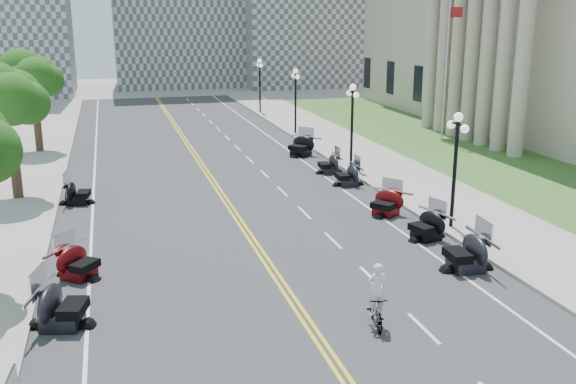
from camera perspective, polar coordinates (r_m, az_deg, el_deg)
ground at (r=22.09m, az=-0.38°, el=-8.48°), size 160.00×160.00×0.00m
road at (r=31.27m, az=-5.22°, el=-1.29°), size 16.00×90.00×0.01m
centerline_yellow_a at (r=31.24m, az=-5.44°, el=-1.29°), size 0.12×90.00×0.00m
centerline_yellow_b at (r=31.28m, az=-5.00°, el=-1.26°), size 0.12×90.00×0.00m
edge_line_north at (r=32.96m, az=5.78°, el=-0.41°), size 0.12×90.00×0.00m
edge_line_south at (r=30.83m, az=-17.00°, el=-2.14°), size 0.12×90.00×0.00m
lane_dash_5 at (r=19.80m, az=11.96°, el=-11.77°), size 0.12×2.00×0.00m
lane_dash_6 at (r=23.06m, az=7.38°, el=-7.52°), size 0.12×2.00×0.00m
lane_dash_7 at (r=26.53m, az=4.03°, el=-4.32°), size 0.12×2.00×0.00m
lane_dash_8 at (r=30.13m, az=1.48°, el=-1.86°), size 0.12×2.00×0.00m
lane_dash_9 at (r=33.82m, az=-0.51°, el=0.07°), size 0.12×2.00×0.00m
lane_dash_10 at (r=37.57m, az=-2.11°, el=1.62°), size 0.12×2.00×0.00m
lane_dash_11 at (r=41.37m, az=-3.41°, el=2.89°), size 0.12×2.00×0.00m
lane_dash_12 at (r=45.20m, az=-4.50°, el=3.94°), size 0.12×2.00×0.00m
lane_dash_13 at (r=49.07m, az=-5.42°, el=4.82°), size 0.12×2.00×0.00m
lane_dash_14 at (r=52.95m, az=-6.21°, el=5.57°), size 0.12×2.00×0.00m
lane_dash_15 at (r=56.84m, az=-6.89°, el=6.22°), size 0.12×2.00×0.00m
lane_dash_16 at (r=60.76m, az=-7.48°, el=6.79°), size 0.12×2.00×0.00m
lane_dash_17 at (r=64.68m, az=-8.01°, el=7.29°), size 0.12×2.00×0.00m
lane_dash_18 at (r=68.61m, az=-8.47°, el=7.73°), size 0.12×2.00×0.00m
lane_dash_19 at (r=72.55m, az=-8.89°, el=8.12°), size 0.12×2.00×0.00m
sidewalk_north at (r=34.61m, az=12.12°, el=0.19°), size 5.00×90.00×0.15m
lawn at (r=44.78m, az=15.37°, el=3.37°), size 9.00×60.00×0.10m
distant_block_c at (r=88.82m, az=2.36°, el=16.68°), size 20.00×14.00×22.00m
street_lamp_2 at (r=28.03m, az=14.59°, el=1.81°), size 0.50×1.20×4.90m
street_lamp_3 at (r=38.64m, az=5.70°, el=5.86°), size 0.50×1.20×4.90m
street_lamp_4 at (r=49.89m, az=0.67°, el=8.07°), size 0.50×1.20×4.90m
street_lamp_5 at (r=61.42m, az=-2.51°, el=9.43°), size 0.50×1.20×4.90m
flagpole at (r=47.75m, az=13.85°, el=10.20°), size 1.10×0.20×10.00m
tree_3 at (r=34.07m, az=-23.62°, el=7.04°), size 4.80×4.80×9.20m
tree_4 at (r=45.92m, az=-21.73°, el=9.07°), size 4.80×4.80×9.20m
motorcycle_n_5 at (r=24.11m, az=15.59°, el=-5.03°), size 2.31×2.31×1.52m
motorcycle_n_6 at (r=27.02m, az=12.24°, el=-2.81°), size 2.31×2.31×1.33m
motorcycle_n_7 at (r=29.95m, az=8.72°, el=-0.84°), size 2.66×2.66×1.33m
motorcycle_n_8 at (r=35.00m, az=5.33°, el=1.63°), size 1.97×1.97×1.32m
motorcycle_n_9 at (r=37.66m, az=3.67°, el=2.60°), size 1.87×1.87×1.26m
motorcycle_n_10 at (r=42.36m, az=1.15°, el=4.21°), size 2.99×2.99×1.49m
motorcycle_s_5 at (r=20.30m, az=-19.52°, el=-9.33°), size 2.63×2.63×1.50m
motorcycle_s_6 at (r=23.75m, az=-18.17°, el=-5.83°), size 2.63×2.63×1.31m
motorcycle_s_8 at (r=33.04m, az=-18.24°, el=0.04°), size 2.06×2.06×1.28m
bicycle at (r=19.49m, az=7.81°, el=-10.33°), size 0.84×1.81×1.05m
cyclist_rider at (r=18.95m, az=7.96°, el=-6.65°), size 0.60×0.40×1.65m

